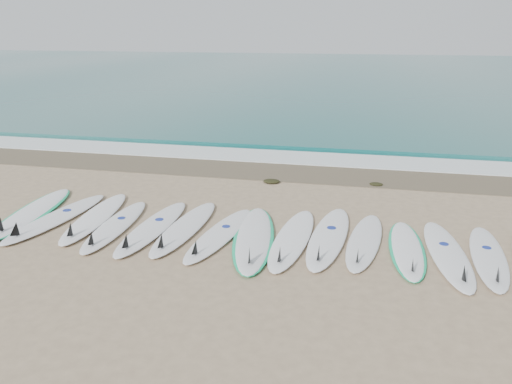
# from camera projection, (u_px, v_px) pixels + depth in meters

# --- Properties ---
(ground) EXTENTS (120.00, 120.00, 0.00)m
(ground) POSITION_uv_depth(u_px,v_px,m) (256.00, 235.00, 8.83)
(ground) COLOR #9E8466
(ocean) EXTENTS (120.00, 55.00, 0.03)m
(ocean) POSITION_uv_depth(u_px,v_px,m) (344.00, 73.00, 38.95)
(ocean) COLOR #206261
(ocean) RESTS_ON ground
(wet_sand_band) EXTENTS (120.00, 1.80, 0.01)m
(wet_sand_band) POSITION_uv_depth(u_px,v_px,m) (290.00, 172.00, 12.63)
(wet_sand_band) COLOR brown
(wet_sand_band) RESTS_ON ground
(foam_band) EXTENTS (120.00, 1.40, 0.04)m
(foam_band) POSITION_uv_depth(u_px,v_px,m) (297.00, 158.00, 13.92)
(foam_band) COLOR silver
(foam_band) RESTS_ON ground
(wave_crest) EXTENTS (120.00, 1.00, 0.10)m
(wave_crest) POSITION_uv_depth(u_px,v_px,m) (304.00, 145.00, 15.31)
(wave_crest) COLOR #206261
(wave_crest) RESTS_ON ground
(surfboard_0) EXTENTS (1.04, 2.97, 0.37)m
(surfboard_0) POSITION_uv_depth(u_px,v_px,m) (31.00, 212.00, 9.75)
(surfboard_0) COLOR white
(surfboard_0) RESTS_ON ground
(surfboard_1) EXTENTS (0.93, 2.85, 0.36)m
(surfboard_1) POSITION_uv_depth(u_px,v_px,m) (55.00, 218.00, 9.45)
(surfboard_1) COLOR white
(surfboard_1) RESTS_ON ground
(surfboard_2) EXTENTS (0.82, 2.78, 0.35)m
(surfboard_2) POSITION_uv_depth(u_px,v_px,m) (94.00, 218.00, 9.47)
(surfboard_2) COLOR white
(surfboard_2) RESTS_ON ground
(surfboard_3) EXTENTS (0.67, 2.61, 0.33)m
(surfboard_3) POSITION_uv_depth(u_px,v_px,m) (114.00, 226.00, 9.09)
(surfboard_3) COLOR white
(surfboard_3) RESTS_ON ground
(surfboard_4) EXTENTS (0.67, 2.75, 0.35)m
(surfboard_4) POSITION_uv_depth(u_px,v_px,m) (151.00, 228.00, 8.99)
(surfboard_4) COLOR white
(surfboard_4) RESTS_ON ground
(surfboard_5) EXTENTS (0.71, 2.75, 0.35)m
(surfboard_5) POSITION_uv_depth(u_px,v_px,m) (184.00, 228.00, 8.99)
(surfboard_5) COLOR white
(surfboard_5) RESTS_ON ground
(surfboard_6) EXTENTS (0.91, 2.66, 0.33)m
(surfboard_6) POSITION_uv_depth(u_px,v_px,m) (218.00, 235.00, 8.71)
(surfboard_6) COLOR white
(surfboard_6) RESTS_ON ground
(surfboard_7) EXTENTS (1.13, 2.98, 0.37)m
(surfboard_7) POSITION_uv_depth(u_px,v_px,m) (254.00, 238.00, 8.59)
(surfboard_7) COLOR white
(surfboard_7) RESTS_ON ground
(surfboard_8) EXTENTS (0.73, 2.78, 0.35)m
(surfboard_8) POSITION_uv_depth(u_px,v_px,m) (292.00, 239.00, 8.53)
(surfboard_8) COLOR white
(surfboard_8) RESTS_ON ground
(surfboard_9) EXTENTS (0.83, 2.89, 0.36)m
(surfboard_9) POSITION_uv_depth(u_px,v_px,m) (328.00, 237.00, 8.59)
(surfboard_9) COLOR white
(surfboard_9) RESTS_ON ground
(surfboard_10) EXTENTS (0.81, 2.58, 0.32)m
(surfboard_10) POSITION_uv_depth(u_px,v_px,m) (364.00, 242.00, 8.44)
(surfboard_10) COLOR silver
(surfboard_10) RESTS_ON ground
(surfboard_11) EXTENTS (0.62, 2.39, 0.30)m
(surfboard_11) POSITION_uv_depth(u_px,v_px,m) (407.00, 249.00, 8.18)
(surfboard_11) COLOR white
(surfboard_11) RESTS_ON ground
(surfboard_12) EXTENTS (0.77, 2.73, 0.34)m
(surfboard_12) POSITION_uv_depth(u_px,v_px,m) (448.00, 254.00, 7.95)
(surfboard_12) COLOR white
(surfboard_12) RESTS_ON ground
(surfboard_13) EXTENTS (0.74, 2.55, 0.32)m
(surfboard_13) POSITION_uv_depth(u_px,v_px,m) (489.00, 257.00, 7.86)
(surfboard_13) COLOR white
(surfboard_13) RESTS_ON ground
(seaweed_near) EXTENTS (0.40, 0.31, 0.08)m
(seaweed_near) POSITION_uv_depth(u_px,v_px,m) (271.00, 181.00, 11.77)
(seaweed_near) COLOR black
(seaweed_near) RESTS_ON ground
(seaweed_far) EXTENTS (0.31, 0.24, 0.06)m
(seaweed_far) POSITION_uv_depth(u_px,v_px,m) (376.00, 184.00, 11.58)
(seaweed_far) COLOR black
(seaweed_far) RESTS_ON ground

